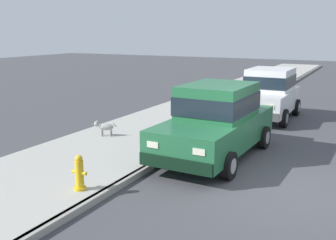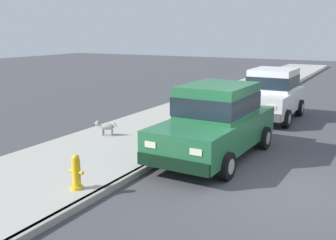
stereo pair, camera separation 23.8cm
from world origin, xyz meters
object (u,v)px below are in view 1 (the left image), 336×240
(dog_grey, at_px, (104,127))
(fire_hydrant, at_px, (79,174))
(car_green_sedan, at_px, (216,120))
(car_white_hatchback, at_px, (269,93))

(dog_grey, bearing_deg, fire_hydrant, -60.43)
(car_green_sedan, height_order, car_white_hatchback, car_green_sedan)
(car_white_hatchback, bearing_deg, fire_hydrant, -99.56)
(car_white_hatchback, distance_m, dog_grey, 6.60)
(dog_grey, height_order, fire_hydrant, fire_hydrant)
(car_green_sedan, bearing_deg, car_white_hatchback, 89.32)
(car_white_hatchback, bearing_deg, dog_grey, -123.57)
(car_green_sedan, relative_size, dog_grey, 6.52)
(dog_grey, distance_m, fire_hydrant, 4.24)
(fire_hydrant, bearing_deg, car_white_hatchback, 80.44)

